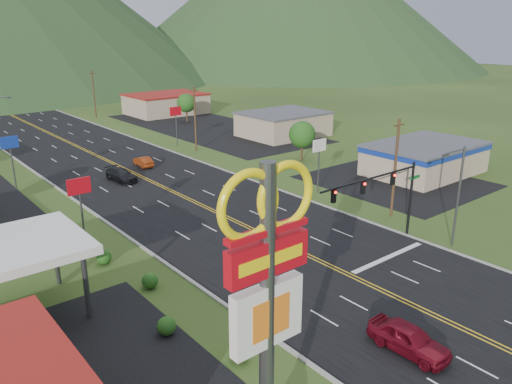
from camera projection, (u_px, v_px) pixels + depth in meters
ground at (502, 348)px, 30.10m from camera, size 500.00×500.00×0.00m
road at (502, 348)px, 30.10m from camera, size 20.00×460.00×0.04m
pylon_sign at (267, 284)px, 18.47m from camera, size 4.32×0.60×14.00m
traffic_signal at (385, 188)px, 42.64m from camera, size 13.10×0.43×7.00m
streetlight_east at (457, 190)px, 42.57m from camera, size 3.28×0.25×9.00m
gas_canopy at (2, 252)px, 31.58m from camera, size 10.00×8.00×5.30m
building_east_near at (425, 157)px, 65.82m from camera, size 15.40×10.40×4.10m
building_east_mid at (283, 124)px, 89.16m from camera, size 14.40×11.40×4.30m
building_east_far at (166, 104)px, 112.50m from camera, size 16.40×12.40×4.50m
pole_sign_west_a at (80, 193)px, 42.22m from camera, size 2.00×0.18×6.40m
pole_sign_west_b at (10, 148)px, 58.42m from camera, size 2.00×0.18×6.40m
pole_sign_east_a at (319, 151)px, 56.96m from camera, size 2.00×0.18×6.40m
pole_sign_east_b at (176, 115)px, 80.53m from camera, size 2.00×0.18×6.40m
tree_east_a at (302, 134)px, 71.56m from camera, size 3.84×3.84×5.82m
tree_east_b at (186, 103)px, 101.96m from camera, size 3.84×3.84×5.82m
utility_pole_a at (395, 167)px, 49.87m from camera, size 1.60×0.28×10.00m
utility_pole_b at (195, 118)px, 77.12m from camera, size 1.60×0.28×10.00m
utility_pole_c at (94, 94)px, 106.59m from camera, size 1.60×0.28×10.00m
utility_pole_d at (37, 80)px, 136.05m from camera, size 1.60×0.28×10.00m
car_red_near at (409, 339)px, 29.47m from camera, size 2.16×5.09×1.71m
car_dark_mid at (121, 175)px, 62.85m from camera, size 2.65×5.42×1.52m
car_red_far at (143, 162)px, 69.56m from camera, size 1.73×4.25×1.37m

